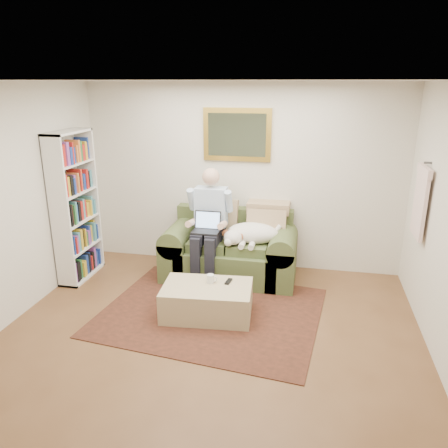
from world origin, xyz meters
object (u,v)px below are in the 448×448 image
(sofa, at_px, (230,255))
(sleeping_dog, at_px, (253,233))
(seated_man, at_px, (208,227))
(bookshelf, at_px, (75,207))
(ottoman, at_px, (207,301))
(coffee_mug, at_px, (210,279))
(laptop, at_px, (207,226))

(sofa, bearing_deg, sleeping_dog, -15.74)
(sofa, distance_m, sleeping_dog, 0.50)
(seated_man, relative_size, sleeping_dog, 2.04)
(sleeping_dog, xyz_separation_m, bookshelf, (-2.36, -0.32, 0.31))
(ottoman, bearing_deg, coffee_mug, 80.31)
(laptop, relative_size, coffee_mug, 3.49)
(ottoman, bearing_deg, laptop, 103.71)
(laptop, xyz_separation_m, ottoman, (0.22, -0.88, -0.61))
(coffee_mug, xyz_separation_m, bookshelf, (-2.00, 0.61, 0.58))
(sofa, bearing_deg, coffee_mug, -92.08)
(sofa, height_order, laptop, laptop)
(laptop, distance_m, coffee_mug, 0.90)
(seated_man, xyz_separation_m, sleeping_dog, (0.59, 0.07, -0.07))
(seated_man, distance_m, ottoman, 1.13)
(seated_man, relative_size, coffee_mug, 15.11)
(bookshelf, bearing_deg, sleeping_dog, 7.77)
(sofa, xyz_separation_m, sleeping_dog, (0.32, -0.09, 0.38))
(laptop, bearing_deg, seated_man, 90.00)
(sofa, bearing_deg, laptop, -138.98)
(sleeping_dog, relative_size, bookshelf, 0.37)
(laptop, distance_m, bookshelf, 1.79)
(sofa, relative_size, laptop, 5.15)
(sofa, xyz_separation_m, bookshelf, (-2.03, -0.41, 0.69))
(laptop, bearing_deg, ottoman, -76.29)
(ottoman, bearing_deg, seated_man, 102.74)
(sleeping_dog, bearing_deg, sofa, 164.26)
(ottoman, xyz_separation_m, bookshelf, (-1.98, 0.71, 0.82))
(sleeping_dog, bearing_deg, seated_man, -172.87)
(seated_man, relative_size, bookshelf, 0.76)
(laptop, relative_size, bookshelf, 0.17)
(sofa, relative_size, ottoman, 1.77)
(sleeping_dog, bearing_deg, laptop, -166.36)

